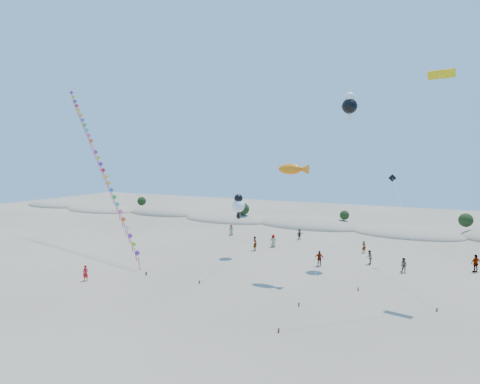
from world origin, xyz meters
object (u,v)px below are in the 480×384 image
at_px(parafoil_kite, 438,80).
at_px(flyer_foreground, 86,273).
at_px(kite_train, 99,159).
at_px(fish_kite, 293,169).

relative_size(parafoil_kite, flyer_foreground, 12.49).
height_order(kite_train, flyer_foreground, kite_train).
distance_m(parafoil_kite, flyer_foreground, 36.59).
relative_size(kite_train, parafoil_kite, 1.33).
bearing_deg(flyer_foreground, fish_kite, 6.67).
bearing_deg(fish_kite, flyer_foreground, -151.39).
xyz_separation_m(fish_kite, parafoil_kite, (12.40, 0.50, 7.68)).
xyz_separation_m(kite_train, flyer_foreground, (9.46, -11.50, -10.97)).
distance_m(kite_train, fish_kite, 27.41).
bearing_deg(kite_train, flyer_foreground, -50.54).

